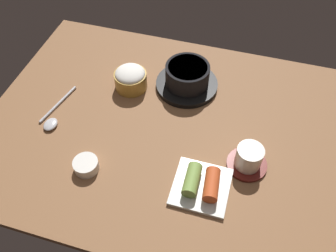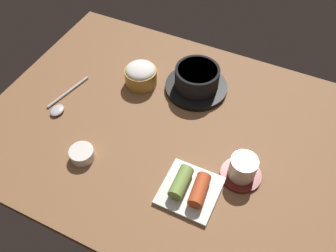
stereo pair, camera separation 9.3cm
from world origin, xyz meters
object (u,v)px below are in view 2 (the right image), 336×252
(spoon, at_px, (61,104))
(tea_cup_with_saucer, at_px, (242,169))
(kimchi_plate, at_px, (190,188))
(rice_bowl, at_px, (141,74))
(side_bowl_near, at_px, (82,154))
(stone_pot, at_px, (197,80))

(spoon, bearing_deg, tea_cup_with_saucer, -0.14)
(tea_cup_with_saucer, bearing_deg, kimchi_plate, -135.38)
(tea_cup_with_saucer, bearing_deg, rice_bowl, 154.01)
(rice_bowl, relative_size, spoon, 0.54)
(rice_bowl, bearing_deg, tea_cup_with_saucer, -25.99)
(tea_cup_with_saucer, height_order, kimchi_plate, tea_cup_with_saucer)
(tea_cup_with_saucer, bearing_deg, spoon, 179.86)
(side_bowl_near, bearing_deg, tea_cup_with_saucer, 17.58)
(spoon, bearing_deg, kimchi_plate, -12.19)
(tea_cup_with_saucer, xyz_separation_m, kimchi_plate, (-0.10, -0.10, -0.01))
(tea_cup_with_saucer, xyz_separation_m, spoon, (-0.55, 0.00, -0.02))
(kimchi_plate, height_order, side_bowl_near, kimchi_plate)
(rice_bowl, relative_size, tea_cup_with_saucer, 0.94)
(kimchi_plate, xyz_separation_m, spoon, (-0.45, 0.10, -0.01))
(rice_bowl, height_order, kimchi_plate, rice_bowl)
(stone_pot, height_order, tea_cup_with_saucer, stone_pot)
(stone_pot, xyz_separation_m, rice_bowl, (-0.16, -0.05, -0.00))
(rice_bowl, height_order, spoon, rice_bowl)
(tea_cup_with_saucer, bearing_deg, side_bowl_near, -162.42)
(side_bowl_near, bearing_deg, stone_pot, 64.53)
(stone_pot, bearing_deg, tea_cup_with_saucer, -47.13)
(tea_cup_with_saucer, height_order, side_bowl_near, tea_cup_with_saucer)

